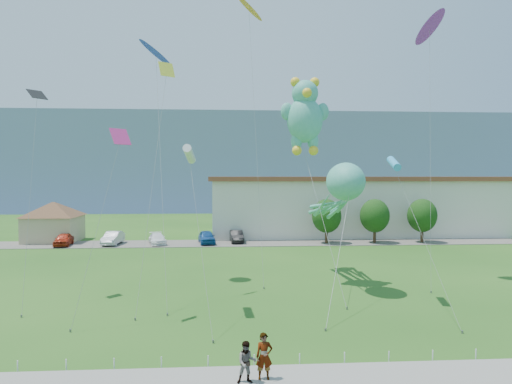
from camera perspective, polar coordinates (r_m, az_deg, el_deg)
ground at (r=22.53m, az=2.25°, el=-19.54°), size 160.00×160.00×0.00m
sidewalk at (r=19.99m, az=3.14°, el=-22.28°), size 80.00×2.50×0.10m
parking_strip at (r=56.49m, az=-1.45°, el=-6.39°), size 70.00×6.00×0.06m
hill_ridge at (r=140.92m, az=-2.81°, el=3.72°), size 160.00×50.00×25.00m
pavilion at (r=62.98m, az=-23.98°, el=-2.95°), size 9.20×9.20×5.00m
warehouse at (r=70.82m, az=19.77°, el=-1.47°), size 61.00×15.00×8.20m
rope_fence at (r=21.24m, az=2.64°, el=-20.19°), size 26.05×0.05×0.50m
tree_near at (r=56.39m, az=8.81°, el=-2.99°), size 3.60×3.60×5.47m
tree_mid at (r=57.98m, az=14.62°, el=-2.89°), size 3.60×3.60×5.47m
tree_far at (r=60.14m, az=20.06°, el=-2.78°), size 3.60×3.60×5.47m
pedestrian_left at (r=19.46m, az=1.03°, el=-19.83°), size 0.70×0.48×1.86m
pedestrian_right at (r=19.19m, az=-1.14°, el=-20.50°), size 0.84×0.68×1.65m
parked_car_red at (r=58.73m, az=-22.91°, el=-5.48°), size 2.17×4.42×1.45m
parked_car_silver at (r=57.62m, az=-17.45°, el=-5.50°), size 1.94×4.80×1.55m
parked_car_white at (r=56.65m, az=-12.24°, el=-5.72°), size 2.87×4.74×1.28m
parked_car_blue at (r=56.12m, az=-6.19°, el=-5.62°), size 2.46×4.79×1.56m
parked_car_black at (r=56.99m, az=-2.45°, el=-5.55°), size 1.83×4.46×1.44m
octopus_kite at (r=34.16m, az=10.50°, el=-0.10°), size 4.52×15.31×9.23m
teddy_bear_kite at (r=35.38m, az=6.13°, el=9.65°), size 3.71×8.26×15.78m
small_kite_yellow at (r=32.14m, az=-11.54°, el=11.46°), size 1.80×6.72×16.10m
small_kite_white at (r=27.59m, az=-8.30°, el=4.54°), size 1.84×6.32×10.02m
small_kite_black at (r=34.10m, az=-25.87°, el=8.25°), size 1.53×5.51×14.24m
small_kite_blue at (r=37.76m, az=-12.37°, el=16.03°), size 2.95×10.26×18.61m
small_kite_pink at (r=27.09m, az=-17.17°, el=4.33°), size 2.94×2.78×10.96m
small_kite_orange at (r=42.21m, az=-0.85°, el=21.33°), size 1.80×7.73×23.61m
small_kite_cyan at (r=31.01m, az=16.91°, el=3.30°), size 1.77×7.35×9.54m
small_kite_purple at (r=40.35m, az=20.88°, el=18.05°), size 2.57×5.08×20.73m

